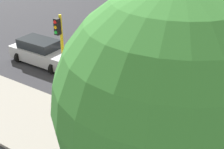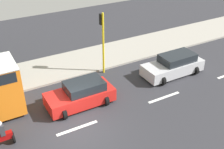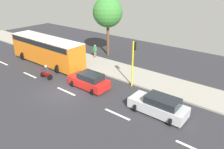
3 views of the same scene
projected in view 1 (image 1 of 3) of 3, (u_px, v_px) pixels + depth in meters
ground_plane at (178, 85)px, 17.53m from camera, size 40.00×60.00×0.10m
lane_stripe_far_north at (29, 42)px, 23.41m from camera, size 0.20×2.40×0.01m
lane_stripe_north at (93, 60)px, 20.46m from camera, size 0.20×2.40×0.01m
lane_stripe_mid at (179, 84)px, 17.50m from camera, size 0.20×2.40×0.01m
car_red at (145, 82)px, 16.29m from camera, size 2.22×4.08×1.52m
car_silver at (43, 52)px, 19.78m from camera, size 2.19×4.50×1.52m
traffic_light_corner at (61, 48)px, 14.63m from camera, size 0.49×0.24×4.50m
street_tree_center at (168, 103)px, 5.16m from camera, size 3.85×3.85×7.66m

